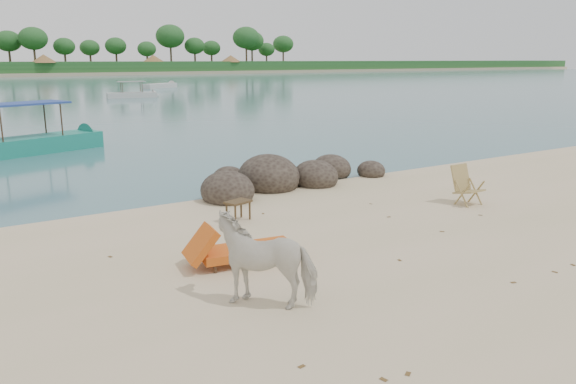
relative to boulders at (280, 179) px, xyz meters
name	(u,v)px	position (x,y,z in m)	size (l,w,h in m)	color
boulders	(280,179)	(0.00, 0.00, 0.00)	(6.55, 3.16, 1.34)	black
cow	(266,260)	(-4.46, -6.79, 0.44)	(0.75, 1.65, 1.40)	silver
side_table	(238,212)	(-2.77, -2.61, -0.02)	(0.59, 0.38, 0.48)	#382816
lounge_chair	(247,246)	(-3.90, -5.13, 0.08)	(2.21, 0.77, 0.66)	orange
deck_chair	(469,187)	(2.98, -4.50, 0.25)	(0.65, 0.71, 1.02)	#A18850
boat_near	(23,111)	(-5.37, 10.95, 1.42)	(6.89, 1.55, 3.34)	#177E6B
boat_mid	(131,84)	(8.76, 42.23, 1.06)	(5.38, 1.21, 2.63)	#BAB9B6
boat_far	(160,85)	(17.81, 59.06, 0.10)	(6.16, 1.39, 0.72)	#BBBBB7
dead_leaves	(372,255)	(-1.65, -6.06, -0.25)	(8.54, 7.31, 0.00)	brown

